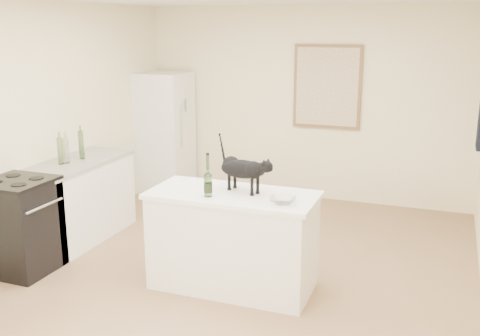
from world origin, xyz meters
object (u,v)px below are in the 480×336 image
fridge (164,133)px  black_cat (243,172)px  glass_bowl (283,200)px  wine_bottle (208,178)px  stove (21,227)px

fridge → black_cat: size_ratio=3.21×
fridge → glass_bowl: fridge is taller
wine_bottle → glass_bowl: 0.68m
fridge → black_cat: bearing=-49.5°
stove → glass_bowl: bearing=5.9°
black_cat → wine_bottle: (-0.23, -0.24, -0.02)m
fridge → black_cat: (2.12, -2.48, 0.24)m
black_cat → glass_bowl: 0.50m
wine_bottle → glass_bowl: (0.66, 0.04, -0.14)m
fridge → wine_bottle: size_ratio=5.03×
stove → wine_bottle: (1.89, 0.23, 0.62)m
stove → black_cat: bearing=12.5°
fridge → black_cat: fridge is taller
stove → glass_bowl: 2.61m
fridge → glass_bowl: size_ratio=7.67×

